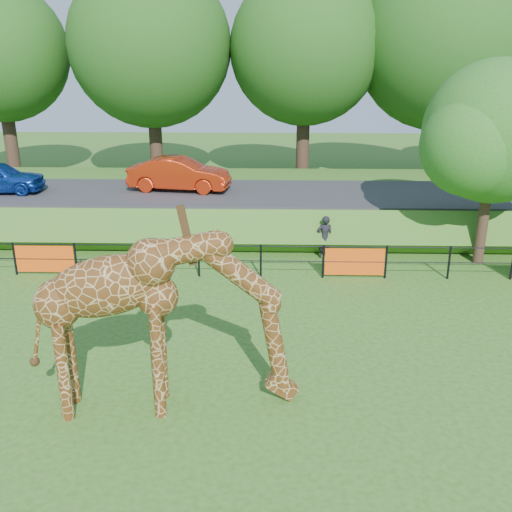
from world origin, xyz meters
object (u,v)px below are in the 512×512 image
at_px(car_red, 179,174).
at_px(visitor, 325,237).
at_px(giraffe, 166,323).
at_px(tree_east, 497,137).

height_order(car_red, visitor, car_red).
relative_size(giraffe, tree_east, 0.77).
height_order(giraffe, car_red, giraffe).
bearing_deg(car_red, giraffe, -164.67).
distance_m(giraffe, visitor, 10.05).
xyz_separation_m(car_red, visitor, (5.74, -4.34, -1.35)).
bearing_deg(visitor, car_red, -43.45).
height_order(car_red, tree_east, tree_east).
bearing_deg(visitor, giraffe, 60.49).
bearing_deg(giraffe, tree_east, 37.56).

